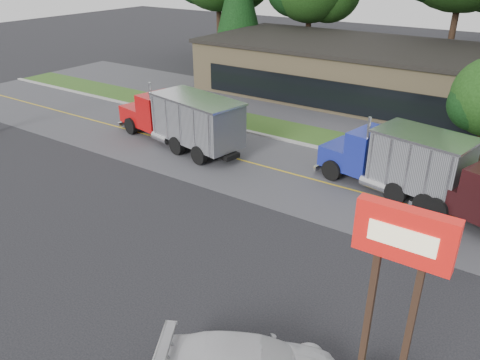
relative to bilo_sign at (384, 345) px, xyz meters
The scene contains 10 objects.
ground 10.98m from the bilo_sign, 166.61° to the left, with size 140.00×140.00×0.00m, color #2E2E32.
road 15.70m from the bilo_sign, 132.40° to the left, with size 60.00×8.00×0.02m, color #59595F.
center_line 15.70m from the bilo_sign, 132.40° to the left, with size 60.00×0.12×0.01m, color gold.
curb 19.00m from the bilo_sign, 123.77° to the left, with size 60.00×0.30×0.12m, color #9E9E99.
grass_verge 20.51m from the bilo_sign, 120.96° to the left, with size 60.00×3.40×0.03m, color #30541C.
far_parking 24.91m from the bilo_sign, 115.02° to the left, with size 60.00×7.00×0.02m, color #59595F.
strip_mall 29.74m from the bilo_sign, 106.61° to the left, with size 32.00×12.00×4.00m, color #9F8961.
bilo_sign is the anchor object (origin of this frame).
dump_truck_red 19.83m from the bilo_sign, 144.98° to the left, with size 10.10×4.37×3.36m.
dump_truck_blue 12.96m from the bilo_sign, 105.06° to the left, with size 7.64×3.99×3.36m.
Camera 1 is at (12.38, -11.74, 10.86)m, focal length 35.00 mm.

